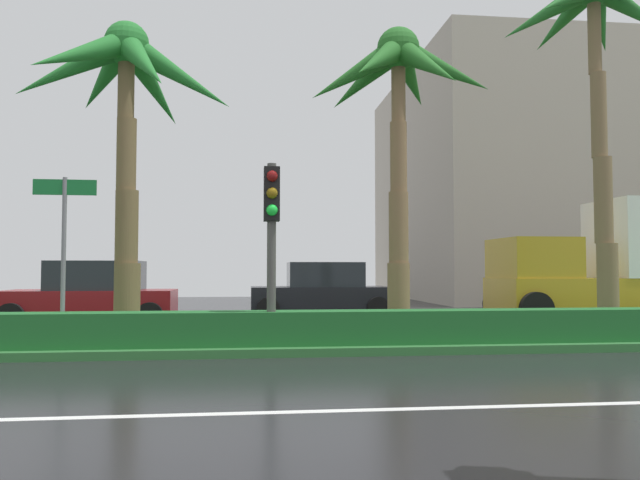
# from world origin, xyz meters

# --- Properties ---
(ground_plane) EXTENTS (90.00, 42.00, 0.10)m
(ground_plane) POSITION_xyz_m (0.00, 9.00, -0.05)
(ground_plane) COLOR black
(palm_tree_centre) EXTENTS (4.53, 4.25, 6.43)m
(palm_tree_centre) POSITION_xyz_m (2.41, 8.38, 5.12)
(palm_tree_centre) COLOR brown
(palm_tree_centre) RESTS_ON median_strip
(palm_tree_centre_right) EXTENTS (4.05, 3.82, 6.47)m
(palm_tree_centre_right) POSITION_xyz_m (8.06, 8.12, 5.26)
(palm_tree_centre_right) COLOR brown
(palm_tree_centre_right) RESTS_ON median_strip
(palm_tree_mid_right) EXTENTS (3.98, 4.28, 8.26)m
(palm_tree_mid_right) POSITION_xyz_m (12.76, 8.46, 6.86)
(palm_tree_mid_right) COLOR brown
(palm_tree_mid_right) RESTS_ON median_strip
(traffic_signal_median_right) EXTENTS (0.28, 0.43, 3.23)m
(traffic_signal_median_right) POSITION_xyz_m (5.36, 6.46, 2.38)
(traffic_signal_median_right) COLOR #4C4C47
(traffic_signal_median_right) RESTS_ON median_strip
(street_name_sign) EXTENTS (1.10, 0.08, 3.00)m
(street_name_sign) POSITION_xyz_m (1.68, 6.99, 2.08)
(street_name_sign) COLOR slate
(street_name_sign) RESTS_ON median_strip
(car_in_traffic_third) EXTENTS (4.30, 2.02, 1.72)m
(car_in_traffic_third) POSITION_xyz_m (0.92, 12.29, 0.83)
(car_in_traffic_third) COLOR maroon
(car_in_traffic_third) RESTS_ON ground_plane
(car_in_traffic_fourth) EXTENTS (4.30, 2.02, 1.72)m
(car_in_traffic_fourth) POSITION_xyz_m (7.26, 14.79, 0.83)
(car_in_traffic_fourth) COLOR black
(car_in_traffic_fourth) RESTS_ON ground_plane
(box_truck_lead) EXTENTS (6.40, 2.64, 3.46)m
(box_truck_lead) POSITION_xyz_m (15.11, 11.94, 1.55)
(box_truck_lead) COLOR #B28C1E
(box_truck_lead) RESTS_ON ground_plane
(building_far_right) EXTENTS (18.22, 15.31, 11.82)m
(building_far_right) POSITION_xyz_m (22.21, 27.00, 5.91)
(building_far_right) COLOR #A89E8E
(building_far_right) RESTS_ON ground_plane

